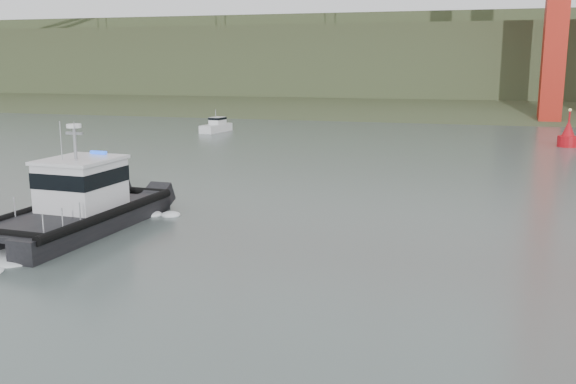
{
  "coord_description": "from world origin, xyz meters",
  "views": [
    {
      "loc": [
        7.72,
        -22.79,
        8.54
      ],
      "look_at": [
        -0.72,
        6.45,
        2.4
      ],
      "focal_mm": 40.0,
      "sensor_mm": 36.0,
      "label": 1
    }
  ],
  "objects": [
    {
      "name": "patrol_boat",
      "position": [
        -11.72,
        5.36,
        1.43
      ],
      "size": [
        4.88,
        11.94,
        5.69
      ],
      "rotation": [
        0.0,
        0.0,
        -0.05
      ],
      "color": "black",
      "rests_on": "ground"
    },
    {
      "name": "nav_buoy",
      "position": [
        17.22,
        48.75,
        1.1
      ],
      "size": [
        2.01,
        2.01,
        4.2
      ],
      "color": "#B50C14",
      "rests_on": "ground"
    },
    {
      "name": "ground",
      "position": [
        0.0,
        0.0,
        0.0
      ],
      "size": [
        400.0,
        400.0,
        0.0
      ],
      "primitive_type": "plane",
      "color": "#4E5D59",
      "rests_on": "ground"
    },
    {
      "name": "motorboat",
      "position": [
        -23.36,
        52.33,
        0.72
      ],
      "size": [
        2.53,
        5.46,
        2.89
      ],
      "rotation": [
        0.0,
        0.0,
        -0.15
      ],
      "color": "silver",
      "rests_on": "ground"
    },
    {
      "name": "headlands",
      "position": [
        0.0,
        125.5,
        7.05
      ],
      "size": [
        500.0,
        105.36,
        27.12
      ],
      "color": "#384527",
      "rests_on": "ground"
    }
  ]
}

